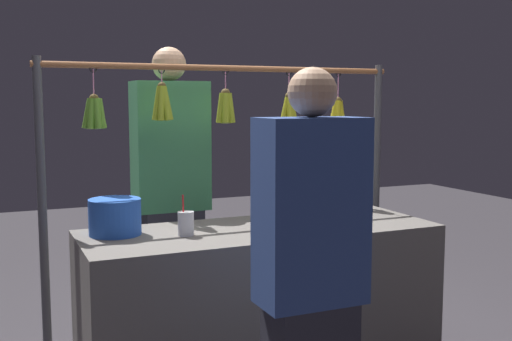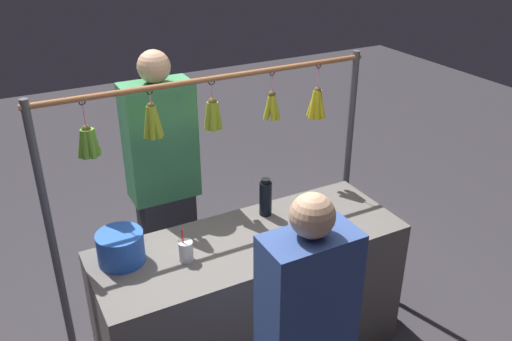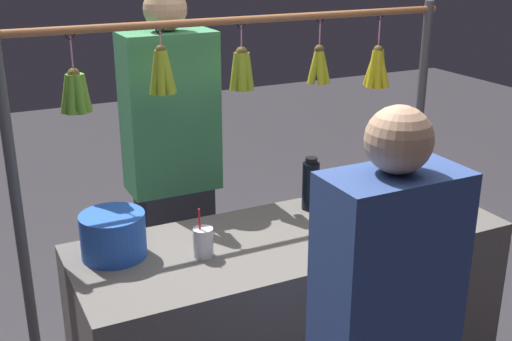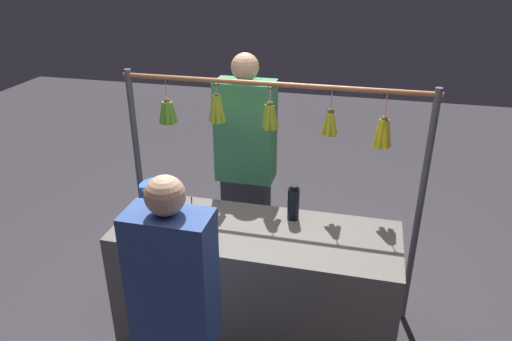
{
  "view_description": "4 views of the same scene",
  "coord_description": "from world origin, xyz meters",
  "px_view_note": "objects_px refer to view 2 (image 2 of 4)",
  "views": [
    {
      "loc": [
        1.22,
        2.73,
        1.48
      ],
      "look_at": [
        0.03,
        0.0,
        1.14
      ],
      "focal_mm": 43.22,
      "sensor_mm": 36.0,
      "label": 1
    },
    {
      "loc": [
        1.15,
        2.22,
        2.53
      ],
      "look_at": [
        -0.03,
        0.0,
        1.27
      ],
      "focal_mm": 37.72,
      "sensor_mm": 36.0,
      "label": 2
    },
    {
      "loc": [
        1.17,
        2.05,
        1.98
      ],
      "look_at": [
        0.16,
        0.0,
        1.15
      ],
      "focal_mm": 45.35,
      "sensor_mm": 36.0,
      "label": 3
    },
    {
      "loc": [
        -0.59,
        2.45,
        2.44
      ],
      "look_at": [
        -0.0,
        0.0,
        1.26
      ],
      "focal_mm": 33.88,
      "sensor_mm": 36.0,
      "label": 4
    }
  ],
  "objects_px": {
    "blue_bucket": "(121,248)",
    "vendor_person": "(164,190)",
    "water_bottle": "(266,198)",
    "drink_cup": "(186,251)"
  },
  "relations": [
    {
      "from": "drink_cup",
      "to": "vendor_person",
      "type": "height_order",
      "value": "vendor_person"
    },
    {
      "from": "water_bottle",
      "to": "vendor_person",
      "type": "bearing_deg",
      "value": -49.8
    },
    {
      "from": "water_bottle",
      "to": "drink_cup",
      "type": "distance_m",
      "value": 0.63
    },
    {
      "from": "blue_bucket",
      "to": "drink_cup",
      "type": "height_order",
      "value": "drink_cup"
    },
    {
      "from": "water_bottle",
      "to": "vendor_person",
      "type": "distance_m",
      "value": 0.7
    },
    {
      "from": "blue_bucket",
      "to": "vendor_person",
      "type": "bearing_deg",
      "value": -126.48
    },
    {
      "from": "blue_bucket",
      "to": "drink_cup",
      "type": "relative_size",
      "value": 1.27
    },
    {
      "from": "water_bottle",
      "to": "blue_bucket",
      "type": "relative_size",
      "value": 0.98
    },
    {
      "from": "blue_bucket",
      "to": "vendor_person",
      "type": "relative_size",
      "value": 0.14
    },
    {
      "from": "water_bottle",
      "to": "vendor_person",
      "type": "height_order",
      "value": "vendor_person"
    }
  ]
}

